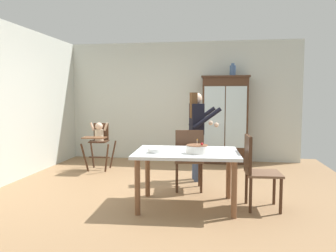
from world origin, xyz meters
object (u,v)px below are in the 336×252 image
adult_person (197,125)px  dining_chair_far_side (189,156)px  dining_table (187,159)px  serving_bowl (155,151)px  ceramic_vase (233,70)px  china_cabinet (225,120)px  high_chair_with_toddler (99,137)px  birthday_cake (197,149)px  dining_chair_right_end (255,166)px

adult_person → dining_chair_far_side: bearing=158.9°
dining_table → serving_bowl: (-0.40, -0.17, 0.12)m
ceramic_vase → adult_person: ceramic_vase is taller
china_cabinet → high_chair_with_toddler: 2.73m
dining_table → dining_chair_far_side: 0.70m
birthday_cake → ceramic_vase: bearing=80.1°
dining_table → dining_chair_right_end: (0.89, 0.05, -0.09)m
china_cabinet → dining_chair_right_end: 3.02m
dining_table → dining_chair_right_end: bearing=3.2°
ceramic_vase → dining_chair_far_side: size_ratio=0.28×
serving_bowl → dining_chair_right_end: (1.29, 0.22, -0.21)m
ceramic_vase → serving_bowl: 3.61m
birthday_cake → serving_bowl: 0.55m
dining_chair_far_side → dining_chair_right_end: (0.92, -0.65, 0.00)m
adult_person → dining_table: (-0.04, -1.40, -0.33)m
china_cabinet → dining_chair_far_side: bearing=-103.9°
birthday_cake → dining_chair_far_side: (-0.18, 0.83, -0.24)m
birthday_cake → dining_chair_right_end: dining_chair_right_end is taller
china_cabinet → ceramic_vase: ceramic_vase is taller
birthday_cake → dining_chair_far_side: 0.88m
adult_person → dining_chair_right_end: (0.85, -1.35, -0.41)m
adult_person → serving_bowl: (-0.44, -1.57, -0.20)m
high_chair_with_toddler → dining_chair_right_end: bearing=-36.5°
high_chair_with_toddler → dining_chair_right_end: dining_chair_right_end is taller
ceramic_vase → dining_table: ceramic_vase is taller
high_chair_with_toddler → serving_bowl: high_chair_with_toddler is taller
ceramic_vase → birthday_cake: 3.43m
china_cabinet → dining_chair_right_end: china_cabinet is taller
ceramic_vase → birthday_cake: ceramic_vase is taller
china_cabinet → ceramic_vase: (0.15, 0.00, 1.07)m
adult_person → dining_chair_far_side: size_ratio=1.59×
ceramic_vase → dining_chair_far_side: 2.85m
adult_person → dining_chair_far_side: adult_person is taller
ceramic_vase → birthday_cake: size_ratio=0.96×
adult_person → dining_table: size_ratio=1.09×
serving_bowl → dining_chair_far_side: (0.37, 0.87, -0.21)m
high_chair_with_toddler → serving_bowl: 2.62m
ceramic_vase → birthday_cake: (-0.55, -3.16, -1.23)m
dining_table → serving_bowl: serving_bowl is taller
high_chair_with_toddler → china_cabinet: bearing=20.7°
dining_chair_far_side → dining_chair_right_end: bearing=137.2°
birthday_cake → dining_table: bearing=137.7°
high_chair_with_toddler → dining_table: 2.74m
ceramic_vase → dining_chair_far_side: bearing=-107.4°
china_cabinet → dining_chair_far_side: 2.43m
dining_chair_far_side → dining_chair_right_end: 1.13m
china_cabinet → birthday_cake: china_cabinet is taller
adult_person → birthday_cake: (0.11, -1.53, -0.17)m
china_cabinet → adult_person: bearing=-107.2°
ceramic_vase → dining_chair_right_end: (0.20, -2.97, -1.47)m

